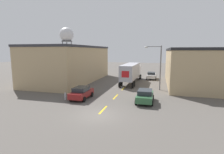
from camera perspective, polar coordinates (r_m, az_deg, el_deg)
The scene contains 11 objects.
ground_plane at distance 17.97m, azimuth -4.54°, elevation -12.28°, with size 160.00×160.00×0.00m, color #56514C.
road_centerline at distance 24.62m, azimuth 1.16°, elevation -6.47°, with size 0.20×14.02×0.01m.
warehouse_left at distance 38.09m, azimuth -13.21°, elevation 4.28°, with size 10.14×21.42×7.39m.
warehouse_right at distance 36.05m, azimuth 27.03°, elevation 2.92°, with size 11.96×18.83×6.85m.
semi_truck at distance 35.37m, azimuth 6.41°, elevation 1.84°, with size 2.88×12.55×3.85m.
parked_car_left_near at distance 23.79m, azimuth -9.93°, elevation -5.04°, with size 2.12×4.27×1.62m.
parked_car_right_near at distance 22.23m, azimuth 10.70°, elevation -6.03°, with size 2.12×4.27×1.62m.
parked_car_right_far at distance 40.82m, azimuth 12.76°, elevation 0.53°, with size 2.12×4.27×1.62m.
water_tower at distance 66.00m, azimuth -14.61°, elevation 13.11°, with size 5.03×5.03×14.67m.
street_lamp at distance 29.39m, azimuth 14.90°, elevation 4.11°, with size 2.73×0.32×7.22m.
fire_hydrant at distance 23.90m, azimuth -15.00°, elevation -6.03°, with size 0.22×0.22×0.98m.
Camera 1 is at (5.68, -15.81, 6.37)m, focal length 28.00 mm.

